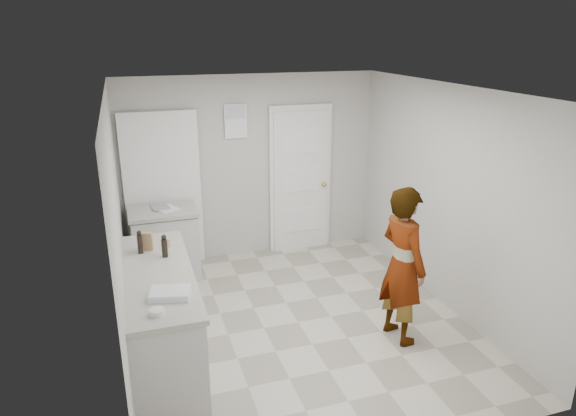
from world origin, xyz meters
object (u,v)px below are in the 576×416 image
object	(u,v)px
cake_mix_box	(147,241)
spice_jar	(168,243)
person	(402,265)
oil_cruet_b	(140,242)
oil_cruet_a	(164,246)
baking_dish	(170,294)
egg_bowl	(157,312)

from	to	relation	value
cake_mix_box	spice_jar	xyz separation A→B (m)	(0.20, 0.02, -0.05)
person	cake_mix_box	world-z (taller)	person
cake_mix_box	oil_cruet_b	bearing A→B (deg)	-118.75
oil_cruet_a	baking_dish	distance (m)	0.83
spice_jar	oil_cruet_b	world-z (taller)	oil_cruet_b
person	spice_jar	distance (m)	2.39
oil_cruet_b	egg_bowl	size ratio (longest dim) A/B	2.03
egg_bowl	oil_cruet_a	bearing A→B (deg)	81.70
baking_dish	cake_mix_box	bearing A→B (deg)	96.45
spice_jar	person	bearing A→B (deg)	-23.12
person	oil_cruet_b	bearing A→B (deg)	61.68
spice_jar	baking_dish	size ratio (longest dim) A/B	0.22
baking_dish	egg_bowl	bearing A→B (deg)	-115.23
person	egg_bowl	world-z (taller)	person
cake_mix_box	oil_cruet_b	distance (m)	0.09
baking_dish	spice_jar	bearing A→B (deg)	85.41
cake_mix_box	oil_cruet_a	world-z (taller)	oil_cruet_a
oil_cruet_a	oil_cruet_b	distance (m)	0.28
spice_jar	oil_cruet_b	xyz separation A→B (m)	(-0.27, -0.08, 0.07)
baking_dish	oil_cruet_b	bearing A→B (deg)	100.83
person	oil_cruet_b	size ratio (longest dim) A/B	6.79
oil_cruet_a	spice_jar	bearing A→B (deg)	78.37
oil_cruet_b	baking_dish	distance (m)	1.01
person	spice_jar	size ratio (longest dim) A/B	19.79
oil_cruet_a	cake_mix_box	bearing A→B (deg)	124.20
spice_jar	oil_cruet_a	world-z (taller)	oil_cruet_a
person	oil_cruet_a	size ratio (longest dim) A/B	6.99
person	baking_dish	world-z (taller)	person
person	cake_mix_box	bearing A→B (deg)	59.90
cake_mix_box	oil_cruet_a	size ratio (longest dim) A/B	0.80
oil_cruet_b	baking_dish	world-z (taller)	oil_cruet_b
spice_jar	baking_dish	xyz separation A→B (m)	(-0.09, -1.07, -0.02)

